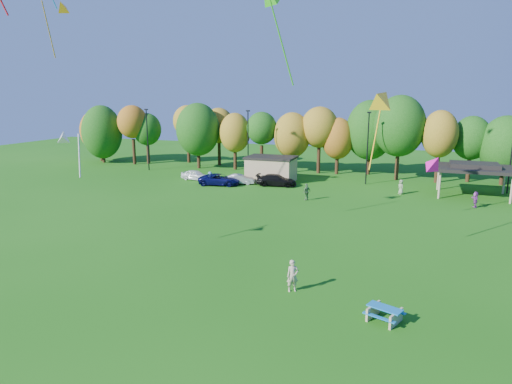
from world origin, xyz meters
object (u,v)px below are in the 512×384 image
(picnic_table, at_px, (384,313))
(car_d, at_px, (276,180))
(kite_flyer, at_px, (293,276))
(car_b, at_px, (240,179))
(car_a, at_px, (195,175))
(car_c, at_px, (219,180))

(picnic_table, bearing_deg, car_d, 137.83)
(kite_flyer, relative_size, car_b, 0.50)
(car_a, bearing_deg, car_d, -81.87)
(kite_flyer, distance_m, car_b, 32.42)
(kite_flyer, height_order, car_d, kite_flyer)
(picnic_table, height_order, car_c, car_c)
(picnic_table, height_order, car_b, car_b)
(car_d, bearing_deg, car_a, 82.21)
(picnic_table, height_order, car_a, car_a)
(kite_flyer, relative_size, car_d, 0.38)
(car_c, bearing_deg, kite_flyer, -158.42)
(picnic_table, bearing_deg, kite_flyer, -177.80)
(car_d, bearing_deg, car_c, 98.84)
(car_b, relative_size, car_c, 0.74)
(car_b, distance_m, car_d, 4.77)
(car_d, bearing_deg, car_b, 88.74)
(picnic_table, relative_size, car_d, 0.43)
(picnic_table, xyz_separation_m, kite_flyer, (-5.32, 1.84, 0.52))
(car_a, relative_size, car_c, 0.77)
(kite_flyer, bearing_deg, car_d, 76.99)
(kite_flyer, bearing_deg, car_c, 89.83)
(car_c, bearing_deg, picnic_table, -152.90)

